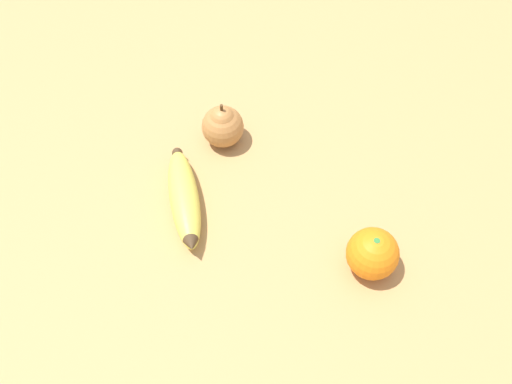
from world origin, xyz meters
TOP-DOWN VIEW (x-y plane):
  - ground_plane at (0.00, 0.00)m, footprint 3.00×3.00m
  - banana at (-0.03, 0.02)m, footprint 0.07×0.20m
  - orange at (0.20, -0.17)m, footprint 0.08×0.08m
  - pear at (0.06, 0.13)m, footprint 0.07×0.07m

SIDE VIEW (x-z plane):
  - ground_plane at x=0.00m, z-range 0.00..0.00m
  - banana at x=-0.03m, z-range 0.00..0.04m
  - orange at x=0.20m, z-range 0.00..0.08m
  - pear at x=0.06m, z-range -0.01..0.08m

